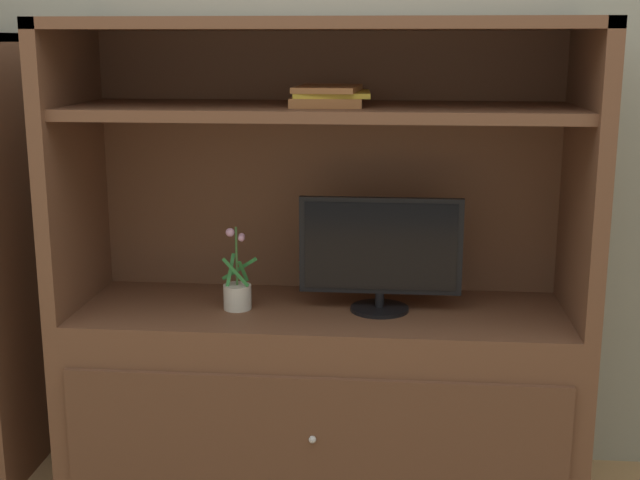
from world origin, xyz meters
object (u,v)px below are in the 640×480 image
(potted_plant, at_px, (237,292))
(magazine_stack, at_px, (329,96))
(tv_monitor, at_px, (380,252))
(media_console, at_px, (322,351))

(potted_plant, xyz_separation_m, magazine_stack, (0.31, 0.03, 0.66))
(tv_monitor, height_order, magazine_stack, magazine_stack)
(tv_monitor, xyz_separation_m, potted_plant, (-0.48, -0.03, -0.15))
(magazine_stack, bearing_deg, potted_plant, -175.25)
(tv_monitor, bearing_deg, media_console, 176.28)
(tv_monitor, bearing_deg, magazine_stack, -179.99)
(media_console, height_order, magazine_stack, media_console)
(media_console, relative_size, potted_plant, 6.11)
(potted_plant, height_order, magazine_stack, magazine_stack)
(tv_monitor, height_order, potted_plant, tv_monitor)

